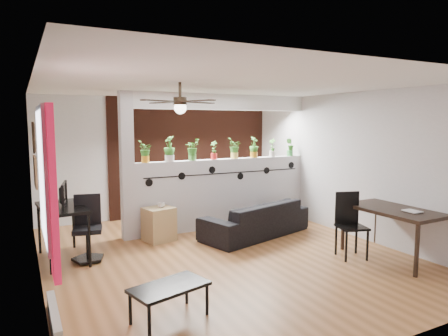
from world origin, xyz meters
The scene contains 29 objects.
room_shell centered at (0.00, 0.00, 1.30)m, with size 6.30×7.10×2.90m.
partition_wall centered at (0.80, 1.50, 0.68)m, with size 3.60×0.18×1.35m, color #BCBCC1.
ceiling_header centered at (0.80, 1.50, 2.45)m, with size 3.60×0.18×0.30m, color silver.
pier_column centered at (-1.11, 1.50, 1.30)m, with size 0.22×0.20×2.60m, color #BCBCC1.
brick_panel centered at (0.80, 2.97, 1.30)m, with size 3.90×0.05×2.60m, color brown.
vine_decal centered at (0.80, 1.40, 1.08)m, with size 3.31×0.01×0.30m.
window_assembly centered at (-2.56, -1.20, 1.51)m, with size 0.09×1.30×1.55m.
baseboard_heater centered at (-2.54, -1.20, 0.09)m, with size 0.08×1.00×0.18m, color beige.
corkboard centered at (-2.58, 0.95, 1.35)m, with size 0.03×0.60×0.45m, color #946B47.
framed_art centered at (-2.58, 0.90, 1.85)m, with size 0.03×0.34×0.44m.
ceiling_fan centered at (-0.80, -0.30, 2.31)m, with size 1.19×1.19×0.43m.
potted_plant_0 centered at (-0.78, 1.50, 1.56)m, with size 0.24×0.25×0.40m.
potted_plant_1 centered at (-0.33, 1.50, 1.60)m, with size 0.22×0.26×0.47m.
potted_plant_2 centered at (0.12, 1.50, 1.57)m, with size 0.27×0.25×0.41m.
potted_plant_3 centered at (0.57, 1.50, 1.54)m, with size 0.21×0.22×0.36m.
potted_plant_4 centered at (1.03, 1.50, 1.57)m, with size 0.25×0.26×0.41m.
potted_plant_5 centered at (1.48, 1.50, 1.57)m, with size 0.27×0.26×0.42m.
potted_plant_6 centered at (1.93, 1.50, 1.55)m, with size 0.21×0.23×0.38m.
potted_plant_7 centered at (2.38, 1.50, 1.55)m, with size 0.23×0.23×0.38m.
sofa centered at (1.01, 0.67, 0.30)m, with size 2.03×0.80×0.60m, color black.
cube_shelf centered at (-0.66, 1.16, 0.29)m, with size 0.48×0.43×0.59m, color #A38656.
cup centered at (-0.61, 1.16, 0.63)m, with size 0.12×0.12×0.10m, color gray.
computer_desk centered at (-2.25, 0.87, 0.75)m, with size 0.69×1.19×0.83m.
monitor centered at (-2.25, 1.02, 0.92)m, with size 0.05×0.32×0.18m, color black.
office_chair centered at (-1.92, 0.69, 0.43)m, with size 0.50×0.50×0.96m.
dining_table centered at (2.25, -1.34, 0.69)m, with size 0.89×1.43×0.77m.
book centered at (2.15, -1.64, 0.78)m, with size 0.18×0.24×0.02m, color gray.
folding_chair centered at (1.70, -0.96, 0.59)m, with size 0.51×0.51×1.00m.
coffee_table centered at (-1.45, -1.61, 0.33)m, with size 0.89×0.64×0.37m.
Camera 1 is at (-2.77, -5.42, 2.06)m, focal length 32.00 mm.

